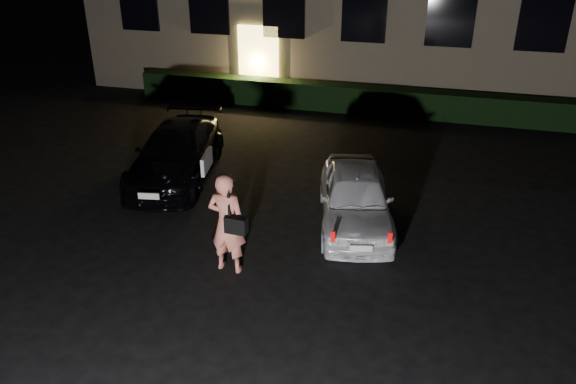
# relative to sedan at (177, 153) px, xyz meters

# --- Properties ---
(ground) EXTENTS (80.00, 80.00, 0.00)m
(ground) POSITION_rel_sedan_xyz_m (3.37, -4.23, -0.61)
(ground) COLOR black
(ground) RESTS_ON ground
(hedge) EXTENTS (15.00, 0.70, 0.85)m
(hedge) POSITION_rel_sedan_xyz_m (3.37, 6.27, -0.18)
(hedge) COLOR black
(hedge) RESTS_ON ground
(sedan) EXTENTS (2.43, 4.43, 1.22)m
(sedan) POSITION_rel_sedan_xyz_m (0.00, 0.00, 0.00)
(sedan) COLOR black
(sedan) RESTS_ON ground
(hatch) EXTENTS (2.17, 3.74, 1.20)m
(hatch) POSITION_rel_sedan_xyz_m (4.52, -1.18, -0.01)
(hatch) COLOR white
(hatch) RESTS_ON ground
(man) EXTENTS (0.78, 0.49, 1.88)m
(man) POSITION_rel_sedan_xyz_m (2.65, -3.45, 0.34)
(man) COLOR #DA7562
(man) RESTS_ON ground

